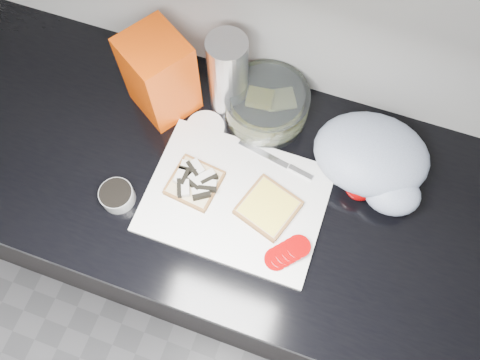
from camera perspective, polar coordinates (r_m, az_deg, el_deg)
name	(u,v)px	position (r m, az deg, el deg)	size (l,w,h in m)	color
base_cabinet	(248,240)	(1.53, 0.93, -7.28)	(3.50, 0.60, 0.86)	black
countertop	(250,187)	(1.11, 1.28, -0.82)	(3.50, 0.64, 0.04)	black
cutting_board	(236,199)	(1.07, -0.54, -2.33)	(0.40, 0.30, 0.01)	white
bread_left	(195,182)	(1.07, -5.53, -0.23)	(0.12, 0.12, 0.04)	#C8B98D
bread_right	(268,208)	(1.05, 3.46, -3.38)	(0.15, 0.15, 0.02)	#C8B98D
tomato_slices	(287,253)	(1.02, 5.79, -8.82)	(0.10, 0.10, 0.02)	#970304
knife	(285,164)	(1.10, 5.46, 1.91)	(0.19, 0.05, 0.01)	silver
seed_tub	(117,195)	(1.09, -14.77, -1.82)	(0.08, 0.08, 0.04)	gray
tub_lid	(205,127)	(1.16, -4.26, 6.40)	(0.10, 0.10, 0.01)	white
glass_bowl	(266,105)	(1.14, 3.24, 9.12)	(0.20, 0.20, 0.08)	silver
bread_bag	(160,76)	(1.12, -9.77, 12.44)	(0.14, 0.13, 0.22)	red
steel_canister	(228,75)	(1.10, -1.48, 12.67)	(0.09, 0.09, 0.22)	silver
grocery_bag	(374,160)	(1.10, 16.03, 2.39)	(0.28, 0.24, 0.12)	#AEBED7
whole_tomatoes	(360,186)	(1.08, 14.43, -0.72)	(0.07, 0.07, 0.07)	#970304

